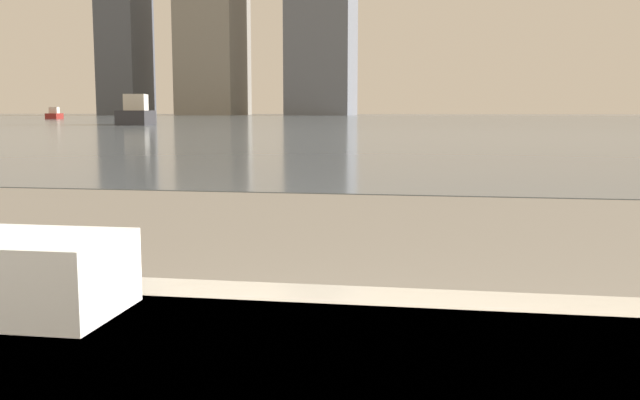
{
  "coord_description": "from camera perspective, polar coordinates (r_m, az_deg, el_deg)",
  "views": [
    {
      "loc": [
        0.47,
        -0.14,
        0.85
      ],
      "look_at": [
        0.07,
        2.22,
        0.55
      ],
      "focal_mm": 40.0,
      "sensor_mm": 36.0,
      "label": 1
    }
  ],
  "objects": [
    {
      "name": "harbor_boat_0",
      "position": [
        74.11,
        -20.48,
        6.41
      ],
      "size": [
        1.85,
        3.2,
        1.13
      ],
      "color": "maroon",
      "rests_on": "harbor_water"
    },
    {
      "name": "harbor_water",
      "position": [
        62.15,
        9.15,
        6.34
      ],
      "size": [
        180.0,
        110.0,
        0.01
      ],
      "color": "slate",
      "rests_on": "ground_plane"
    },
    {
      "name": "towel_stack",
      "position": [
        1.18,
        -22.3,
        -5.57
      ],
      "size": [
        0.28,
        0.21,
        0.12
      ],
      "color": "white",
      "rests_on": "bathtub"
    },
    {
      "name": "skyline_tower_1",
      "position": [
        124.68,
        -8.54,
        12.43
      ],
      "size": [
        9.63,
        13.23,
        24.72
      ],
      "color": "gray",
      "rests_on": "ground_plane"
    },
    {
      "name": "harbor_boat_2",
      "position": [
        42.95,
        -14.48,
        6.68
      ],
      "size": [
        2.74,
        4.93,
        1.75
      ],
      "color": "#2D2D33",
      "rests_on": "harbor_water"
    }
  ]
}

